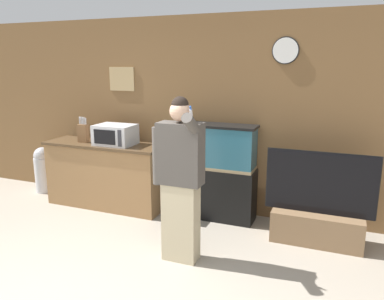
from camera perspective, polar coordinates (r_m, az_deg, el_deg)
The scene contains 8 objects.
wall_back_paneled at distance 5.06m, azimuth 1.28°, elevation 5.28°, with size 10.00×0.08×2.60m.
counter_island at distance 5.42m, azimuth -12.97°, elevation -3.67°, with size 1.73×0.54×0.91m.
microwave at distance 5.17m, azimuth -11.61°, elevation 2.29°, with size 0.52×0.39×0.27m.
knife_block at distance 5.43m, azimuth -16.24°, elevation 2.58°, with size 0.14×0.09×0.36m.
aquarium_on_stand at distance 4.84m, azimuth 3.64°, elevation -3.36°, with size 1.03×0.35×1.24m.
tv_on_stand at distance 4.50m, azimuth 18.56°, elevation -9.60°, with size 1.19×0.40×1.05m.
person_standing at distance 3.72m, azimuth -1.90°, elevation -4.29°, with size 0.53×0.40×1.69m.
trash_bin at distance 6.34m, azimuth -21.70°, elevation -2.68°, with size 0.27×0.27×0.71m.
Camera 1 is at (1.75, -1.85, 1.99)m, focal length 35.00 mm.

